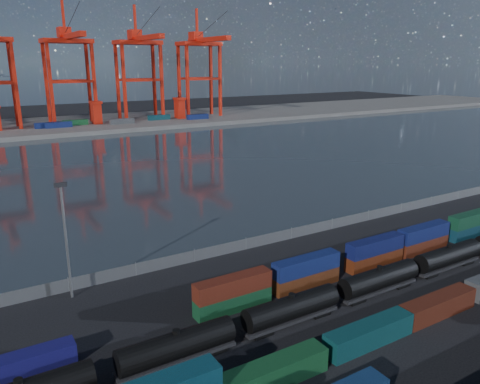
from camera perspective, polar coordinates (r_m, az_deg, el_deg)
ground at (r=63.36m, az=14.78°, el=-15.12°), size 700.00×700.00×0.00m
harbor_water at (r=150.85m, az=-15.00°, el=2.89°), size 700.00×700.00×0.00m
far_quay at (r=251.97m, az=-22.00°, el=7.45°), size 700.00×70.00×2.00m
container_row_mid at (r=53.85m, az=9.40°, el=-18.81°), size 141.21×2.50×5.32m
container_row_north at (r=79.91m, az=17.02°, el=-7.05°), size 141.10×2.22×4.74m
tanker_string at (r=69.98m, az=16.58°, el=-10.22°), size 106.67×2.94×4.20m
waterfront_fence at (r=82.42m, az=0.73°, el=-6.36°), size 160.12×0.12×2.20m
yard_light_mast at (r=67.51m, az=-20.49°, el=-4.92°), size 1.60×0.40×16.60m
gantry_cranes at (r=242.49m, az=-24.40°, el=15.39°), size 197.94×44.04×59.64m
quay_containers at (r=235.83m, az=-24.08°, el=7.31°), size 172.58×10.99×2.60m
straddle_carriers at (r=241.00m, az=-22.34°, el=8.74°), size 140.00×7.00×11.10m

